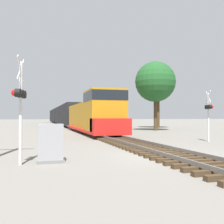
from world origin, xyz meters
name	(u,v)px	position (x,y,z in m)	size (l,w,h in m)	color
ground_plane	(168,156)	(0.00, 0.00, 0.00)	(400.00, 400.00, 0.00)	slate
rail_track_bed	(168,153)	(0.00, 0.00, 0.14)	(2.60, 160.00, 0.31)	#42301E
freight_train	(64,116)	(0.00, 48.68, 2.03)	(3.09, 78.80, 4.12)	#B77A14
crossing_signal_near	(20,99)	(-6.30, -0.53, 2.42)	(0.49, 1.01, 3.94)	silver
crossing_signal_far	(209,110)	(6.11, 5.45, 2.29)	(0.54, 1.01, 3.64)	silver
relay_cabinet	(51,143)	(-5.18, -0.29, 0.73)	(1.03, 0.67, 1.48)	slate
tree_far_right	(155,82)	(9.07, 20.54, 6.33)	(5.26, 5.26, 8.99)	#473521
tree_mid_background	(158,82)	(13.03, 27.97, 7.43)	(5.50, 5.50, 10.22)	#473521
tree_deep_background	(100,99)	(7.62, 46.21, 5.83)	(5.07, 5.07, 8.38)	#473521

